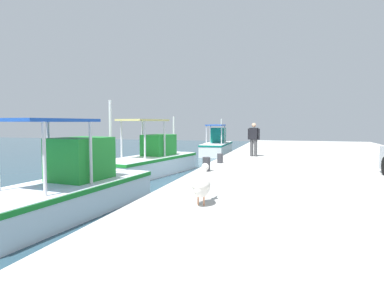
{
  "coord_description": "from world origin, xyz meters",
  "views": [
    {
      "loc": [
        -13.3,
        -3.1,
        2.47
      ],
      "look_at": [
        2.4,
        1.52,
        1.39
      ],
      "focal_mm": 30.37,
      "sensor_mm": 36.0,
      "label": 1
    }
  ],
  "objects": [
    {
      "name": "fishing_boat_fourth",
      "position": [
        11.26,
        2.11,
        0.69
      ],
      "size": [
        5.23,
        1.77,
        2.8
      ],
      "color": "white",
      "rests_on": "ground"
    },
    {
      "name": "mooring_bollard_second",
      "position": [
        -0.18,
        -0.45,
        1.0
      ],
      "size": [
        0.24,
        0.24,
        0.39
      ],
      "primitive_type": "cylinder",
      "color": "#333338",
      "rests_on": "quay_pier"
    },
    {
      "name": "quay_pier",
      "position": [
        0.0,
        -5.0,
        0.4
      ],
      "size": [
        36.0,
        10.0,
        0.8
      ],
      "primitive_type": "cube",
      "color": "#B2B2AD",
      "rests_on": "ground"
    },
    {
      "name": "fisherman_standing",
      "position": [
        2.96,
        -1.5,
        1.71
      ],
      "size": [
        0.3,
        0.59,
        1.65
      ],
      "color": "#3F3F42",
      "rests_on": "quay_pier"
    },
    {
      "name": "mooring_bollard_nearest",
      "position": [
        -2.54,
        -0.45,
        1.04
      ],
      "size": [
        0.27,
        0.27,
        0.49
      ],
      "primitive_type": "cylinder",
      "color": "#333338",
      "rests_on": "quay_pier"
    },
    {
      "name": "mooring_bollard_third",
      "position": [
        12.51,
        -0.45,
        1.03
      ],
      "size": [
        0.26,
        0.26,
        0.46
      ],
      "primitive_type": "cylinder",
      "color": "#333338",
      "rests_on": "quay_pier"
    },
    {
      "name": "fishing_boat_second",
      "position": [
        -5.87,
        2.67,
        0.67
      ],
      "size": [
        5.98,
        2.71,
        3.21
      ],
      "color": "white",
      "rests_on": "ground"
    },
    {
      "name": "pelican",
      "position": [
        -7.01,
        -1.45,
        1.2
      ],
      "size": [
        0.95,
        0.38,
        0.82
      ],
      "color": "tan",
      "rests_on": "quay_pier"
    },
    {
      "name": "fishing_boat_third",
      "position": [
        0.93,
        3.11,
        0.66
      ],
      "size": [
        6.06,
        3.01,
        2.79
      ],
      "color": "white",
      "rests_on": "ground"
    }
  ]
}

